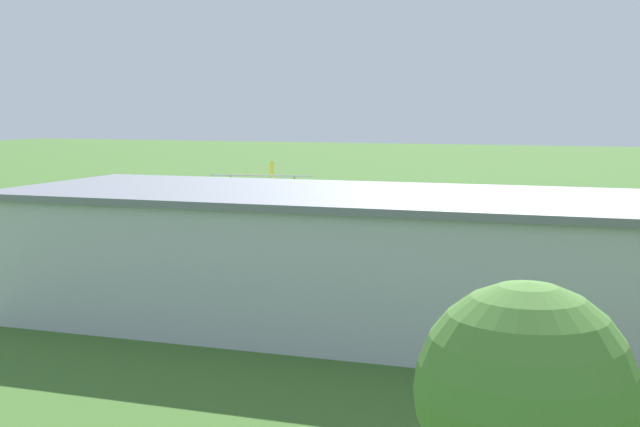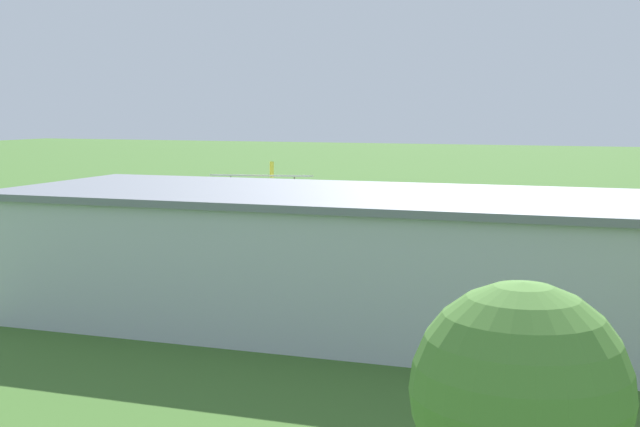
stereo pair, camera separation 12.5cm
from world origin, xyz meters
TOP-DOWN VIEW (x-y plane):
  - ground_plane at (0.00, 0.00)m, footprint 400.00×400.00m
  - hangar at (-5.42, 28.00)m, footprint 38.13×14.58m
  - biplane at (9.90, 7.78)m, footprint 8.08×7.03m
  - car_black at (15.67, 15.15)m, footprint 2.15×4.19m
  - car_grey at (22.79, 14.12)m, footprint 1.99×4.31m
  - person_crossing_taxiway at (11.49, 14.17)m, footprint 0.43×0.43m
  - person_walking_on_apron at (7.92, 10.51)m, footprint 0.51×0.51m
  - tree_near_perimeter_road at (-15.84, 50.88)m, footprint 4.43×4.43m

SIDE VIEW (x-z plane):
  - ground_plane at x=0.00m, z-range 0.00..0.00m
  - person_walking_on_apron at x=7.92m, z-range -0.01..1.58m
  - car_grey at x=22.79m, z-range 0.03..1.61m
  - car_black at x=15.67m, z-range 0.02..1.67m
  - person_crossing_taxiway at x=11.49m, z-range 0.00..1.77m
  - hangar at x=-5.42m, z-range 0.01..6.67m
  - biplane at x=9.90m, z-range 2.98..6.56m
  - tree_near_perimeter_road at x=-15.84m, z-range 1.43..8.78m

